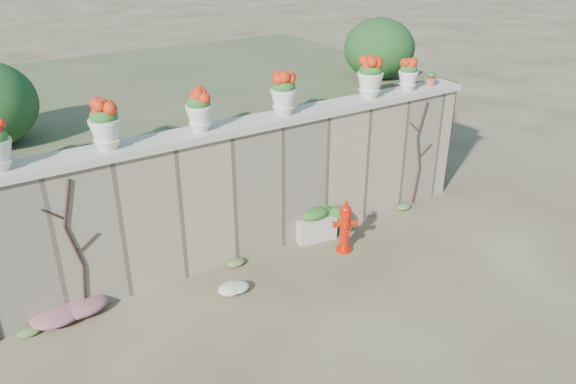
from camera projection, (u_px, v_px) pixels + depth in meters
ground at (322, 306)px, 7.51m from camera, size 80.00×80.00×0.00m
stone_wall at (253, 190)px, 8.45m from camera, size 8.00×0.40×2.00m
wall_cap at (251, 124)px, 7.99m from camera, size 8.10×0.52×0.10m
raised_fill at (172, 131)px, 10.87m from camera, size 9.00×6.00×2.00m
back_shrub_right at (379, 48)px, 10.35m from camera, size 1.30×1.30×1.10m
vine_left at (75, 247)px, 6.98m from camera, size 0.60×0.04×1.91m
vine_right at (419, 153)px, 9.86m from camera, size 0.60×0.04×1.91m
fire_hydrant at (345, 226)px, 8.61m from camera, size 0.37×0.27×0.86m
planter_box at (314, 224)px, 9.05m from camera, size 0.69×0.48×0.53m
green_shrub at (332, 215)px, 9.19m from camera, size 0.67×0.60×0.64m
magenta_clump at (65, 311)px, 7.19m from camera, size 1.02×0.68×0.27m
white_flowers at (236, 289)px, 7.71m from camera, size 0.52×0.42×0.19m
urn_pot_1 at (105, 125)px, 6.84m from camera, size 0.39×0.39×0.62m
urn_pot_2 at (199, 110)px, 7.47m from camera, size 0.36×0.36×0.57m
urn_pot_3 at (284, 94)px, 8.11m from camera, size 0.39×0.39×0.61m
urn_pot_4 at (370, 78)px, 8.90m from camera, size 0.41×0.41×0.65m
urn_pot_5 at (408, 75)px, 9.33m from camera, size 0.33×0.33×0.52m
terracotta_pot at (431, 79)px, 9.66m from camera, size 0.19×0.19×0.23m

